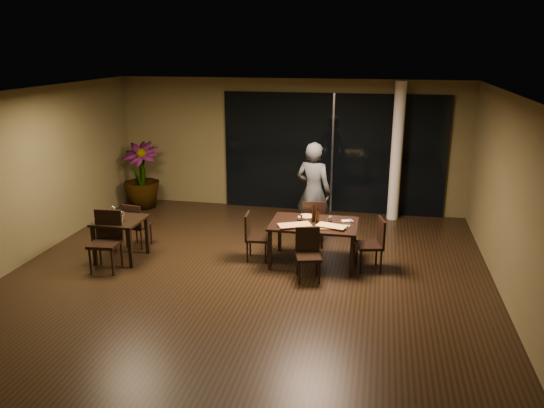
{
  "coord_description": "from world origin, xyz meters",
  "views": [
    {
      "loc": [
        2.04,
        -7.86,
        3.71
      ],
      "look_at": [
        0.26,
        0.79,
        1.05
      ],
      "focal_mm": 35.0,
      "sensor_mm": 36.0,
      "label": 1
    }
  ],
  "objects": [
    {
      "name": "wall_front",
      "position": [
        0.0,
        -4.05,
        1.5
      ],
      "size": [
        8.0,
        0.1,
        3.0
      ],
      "primitive_type": "cube",
      "color": "brown",
      "rests_on": "ground"
    },
    {
      "name": "side_table",
      "position": [
        -2.4,
        0.3,
        0.62
      ],
      "size": [
        0.8,
        0.8,
        0.75
      ],
      "color": "black",
      "rests_on": "ground"
    },
    {
      "name": "chair_side_far",
      "position": [
        -2.39,
        0.88,
        0.48
      ],
      "size": [
        0.46,
        0.46,
        0.86
      ],
      "rotation": [
        0.0,
        0.0,
        2.99
      ],
      "color": "black",
      "rests_on": "ground"
    },
    {
      "name": "chair_main_near",
      "position": [
        0.99,
        0.15,
        0.48
      ],
      "size": [
        0.49,
        0.49,
        0.86
      ],
      "rotation": [
        0.0,
        0.0,
        0.26
      ],
      "color": "black",
      "rests_on": "ground"
    },
    {
      "name": "napkin_near",
      "position": [
        1.52,
        0.72,
        0.76
      ],
      "size": [
        0.2,
        0.13,
        0.01
      ],
      "primitive_type": "cube",
      "rotation": [
        0.0,
        0.0,
        -0.2
      ],
      "color": "white",
      "rests_on": "main_table"
    },
    {
      "name": "bottle_b",
      "position": [
        1.06,
        0.79,
        0.89
      ],
      "size": [
        0.06,
        0.06,
        0.28
      ],
      "primitive_type": null,
      "color": "black",
      "rests_on": "main_table"
    },
    {
      "name": "wall_left",
      "position": [
        -4.05,
        0.0,
        1.5
      ],
      "size": [
        0.1,
        8.0,
        3.0
      ],
      "primitive_type": "cube",
      "color": "brown",
      "rests_on": "ground"
    },
    {
      "name": "window_panel",
      "position": [
        1.0,
        3.96,
        1.35
      ],
      "size": [
        5.0,
        0.06,
        2.7
      ],
      "primitive_type": "cube",
      "color": "black",
      "rests_on": "ground"
    },
    {
      "name": "wall_back",
      "position": [
        0.0,
        4.05,
        1.5
      ],
      "size": [
        8.0,
        0.1,
        3.0
      ],
      "primitive_type": "cube",
      "color": "brown",
      "rests_on": "ground"
    },
    {
      "name": "round_pizza",
      "position": [
        0.83,
        1.11,
        0.76
      ],
      "size": [
        0.27,
        0.27,
        0.01
      ],
      "primitive_type": "cylinder",
      "color": "#B33B13",
      "rests_on": "main_table"
    },
    {
      "name": "wine_glass_a",
      "position": [
        -2.56,
        0.4,
        0.85
      ],
      "size": [
        0.09,
        0.09,
        0.19
      ],
      "primitive_type": null,
      "color": "white",
      "rests_on": "side_table"
    },
    {
      "name": "chair_main_right",
      "position": [
        2.04,
        0.75,
        0.51
      ],
      "size": [
        0.51,
        0.51,
        0.91
      ],
      "rotation": [
        0.0,
        0.0,
        -1.33
      ],
      "color": "black",
      "rests_on": "ground"
    },
    {
      "name": "potted_plant",
      "position": [
        -3.4,
        3.34,
        0.77
      ],
      "size": [
        0.89,
        0.89,
        1.54
      ],
      "primitive_type": "imported",
      "rotation": [
        0.0,
        0.0,
        0.07
      ],
      "color": "#1E531B",
      "rests_on": "ground"
    },
    {
      "name": "ceiling",
      "position": [
        0.0,
        0.0,
        3.02
      ],
      "size": [
        8.0,
        8.0,
        0.04
      ],
      "primitive_type": "cube",
      "color": "silver",
      "rests_on": "wall_back"
    },
    {
      "name": "chair_main_left",
      "position": [
        -0.07,
        0.75,
        0.48
      ],
      "size": [
        0.43,
        0.43,
        0.86
      ],
      "rotation": [
        0.0,
        0.0,
        1.65
      ],
      "color": "black",
      "rests_on": "ground"
    },
    {
      "name": "oblong_pizza_right",
      "position": [
        1.32,
        0.61,
        0.77
      ],
      "size": [
        0.52,
        0.34,
        0.02
      ],
      "primitive_type": null,
      "rotation": [
        0.0,
        0.0,
        -0.25
      ],
      "color": "maroon",
      "rests_on": "pizza_board_right"
    },
    {
      "name": "wine_glass_b",
      "position": [
        -2.29,
        0.22,
        0.84
      ],
      "size": [
        0.08,
        0.08,
        0.17
      ],
      "primitive_type": null,
      "color": "white",
      "rests_on": "side_table"
    },
    {
      "name": "main_table",
      "position": [
        1.0,
        0.8,
        0.68
      ],
      "size": [
        1.5,
        1.0,
        0.75
      ],
      "color": "black",
      "rests_on": "ground"
    },
    {
      "name": "napkin_far",
      "position": [
        1.56,
        1.01,
        0.76
      ],
      "size": [
        0.2,
        0.16,
        0.01
      ],
      "primitive_type": "cube",
      "rotation": [
        0.0,
        0.0,
        0.4
      ],
      "color": "white",
      "rests_on": "main_table"
    },
    {
      "name": "pizza_board_right",
      "position": [
        1.32,
        0.61,
        0.76
      ],
      "size": [
        0.55,
        0.37,
        0.01
      ],
      "primitive_type": "cube",
      "rotation": [
        0.0,
        0.0,
        0.28
      ],
      "color": "#412A14",
      "rests_on": "main_table"
    },
    {
      "name": "bottle_a",
      "position": [
        0.98,
        0.85,
        0.89
      ],
      "size": [
        0.06,
        0.06,
        0.27
      ],
      "primitive_type": null,
      "color": "black",
      "rests_on": "main_table"
    },
    {
      "name": "chair_side_near",
      "position": [
        -2.43,
        -0.14,
        0.57
      ],
      "size": [
        0.51,
        0.51,
        1.02
      ],
      "rotation": [
        0.0,
        0.0,
        0.08
      ],
      "color": "black",
      "rests_on": "ground"
    },
    {
      "name": "oblong_pizza_left",
      "position": [
        0.7,
        0.54,
        0.77
      ],
      "size": [
        0.59,
        0.45,
        0.02
      ],
      "primitive_type": null,
      "rotation": [
        0.0,
        0.0,
        0.44
      ],
      "color": "#681909",
      "rests_on": "pizza_board_left"
    },
    {
      "name": "wall_right",
      "position": [
        4.05,
        0.0,
        1.5
      ],
      "size": [
        0.1,
        8.0,
        3.0
      ],
      "primitive_type": "cube",
      "color": "brown",
      "rests_on": "ground"
    },
    {
      "name": "tumbler_right",
      "position": [
        1.27,
        0.93,
        0.79
      ],
      "size": [
        0.07,
        0.07,
        0.08
      ],
      "primitive_type": "cylinder",
      "color": "white",
      "rests_on": "main_table"
    },
    {
      "name": "ground",
      "position": [
        0.0,
        0.0,
        0.0
      ],
      "size": [
        8.0,
        8.0,
        0.0
      ],
      "primitive_type": "plane",
      "color": "black",
      "rests_on": "ground"
    },
    {
      "name": "side_napkin",
      "position": [
        -2.37,
        0.14,
        0.76
      ],
      "size": [
        0.2,
        0.16,
        0.01
      ],
      "primitive_type": "cube",
      "rotation": [
        0.0,
        0.0,
        0.28
      ],
      "color": "white",
      "rests_on": "side_table"
    },
    {
      "name": "chair_main_far",
      "position": [
        0.89,
        1.56,
        0.52
      ],
      "size": [
        0.5,
        0.5,
        0.94
      ],
      "rotation": [
        0.0,
        0.0,
        3.32
      ],
      "color": "black",
      "rests_on": "ground"
    },
    {
      "name": "column",
      "position": [
        2.4,
        3.65,
        1.5
      ],
      "size": [
        0.24,
        0.24,
        3.0
      ],
      "primitive_type": "cylinder",
      "color": "white",
      "rests_on": "ground"
    },
    {
      "name": "diner",
      "position": [
        0.83,
        2.0,
        0.98
      ],
      "size": [
        0.77,
        0.62,
        1.95
      ],
      "primitive_type": "imported",
      "rotation": [
        0.0,
        0.0,
        2.83
      ],
      "color": "#2E3033",
      "rests_on": "ground"
    },
    {
      "name": "tumbler_left",
      "position": [
        0.74,
        0.87,
        0.8
      ],
      "size": [
        0.08,
        0.08,
        0.1
      ],
      "primitive_type": "cylinder",
      "color": "white",
      "rests_on": "main_table"
    },
    {
      "name": "bottle_c",
      "position": [
        0.98,
        0.88,
        0.9
      ],
      "size": [
        0.07,
        0.07,
        0.3
      ],
      "primitive_type": null,
      "color": "black",
      "rests_on": "main_table"
    },
    {
      "name": "pizza_board_left",
      "position": [
        0.7,
        0.54,
        0.76
      ],
      "size": [
        0.61,
        0.42,
        0.01
      ],
      "primitive_type": "cube",
      "rotation": [
        0.0,
        0.0,
        0.28
      ],
      "color": "#482D17",
      "rests_on": "main_table"
    }
  ]
}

